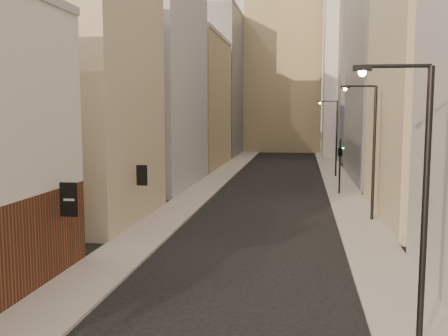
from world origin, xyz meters
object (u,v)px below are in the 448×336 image
streetlamp_far (335,134)px  traffic_light_right (340,151)px  white_tower (350,42)px  streetlamp_mid (371,145)px  streetlamp_near (418,193)px  clock_tower (284,58)px

streetlamp_far → traffic_light_right: size_ratio=1.72×
traffic_light_right → streetlamp_far: bearing=-84.5°
white_tower → streetlamp_mid: white_tower is taller
white_tower → streetlamp_far: size_ratio=4.81×
streetlamp_near → streetlamp_far: (0.24, 42.08, -0.07)m
streetlamp_mid → traffic_light_right: bearing=90.2°
clock_tower → white_tower: clock_tower is taller
white_tower → streetlamp_mid: 51.61m
white_tower → streetlamp_mid: size_ratio=4.55×
clock_tower → streetlamp_near: size_ratio=5.13×
streetlamp_mid → streetlamp_far: 23.10m
clock_tower → streetlamp_mid: bearing=-82.7°
streetlamp_mid → white_tower: bearing=80.7°
white_tower → streetlamp_far: white_tower is taller
clock_tower → traffic_light_right: 55.26m
traffic_light_right → streetlamp_mid: bearing=102.9°
clock_tower → streetlamp_far: clock_tower is taller
traffic_light_right → white_tower: bearing=-89.1°
streetlamp_near → traffic_light_right: size_ratio=1.75×
streetlamp_mid → streetlamp_far: size_ratio=1.06×
streetlamp_far → clock_tower: bearing=103.0°
white_tower → traffic_light_right: (-4.00, -39.07, -14.66)m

